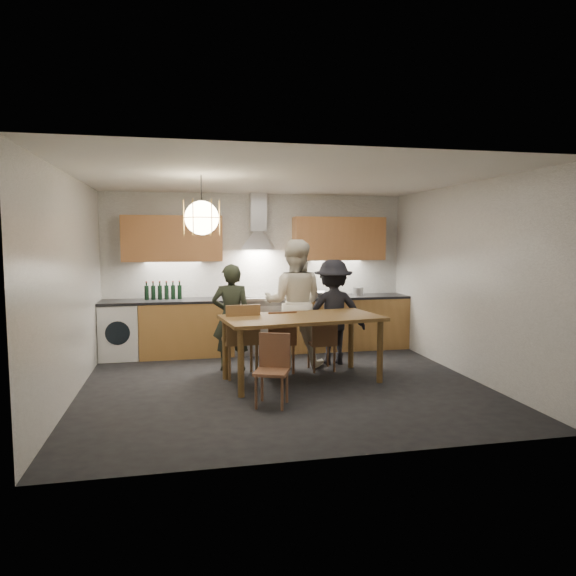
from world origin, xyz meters
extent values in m
plane|color=black|center=(0.00, 0.00, 0.00)|extent=(5.00, 5.00, 0.00)
cube|color=white|center=(0.00, 2.25, 1.30)|extent=(5.00, 0.02, 2.60)
cube|color=white|center=(0.00, -2.25, 1.30)|extent=(5.00, 0.02, 2.60)
cube|color=white|center=(-2.50, 0.00, 1.30)|extent=(0.02, 4.50, 2.60)
cube|color=white|center=(2.50, 0.00, 1.30)|extent=(0.02, 4.50, 2.60)
cube|color=silver|center=(0.00, 0.00, 2.60)|extent=(5.00, 4.50, 0.02)
cube|color=tan|center=(-1.18, 1.95, 0.43)|extent=(1.45, 0.60, 0.86)
cube|color=tan|center=(1.48, 1.95, 0.43)|extent=(2.05, 0.60, 0.86)
cube|color=white|center=(-2.20, 1.95, 0.42)|extent=(0.58, 0.58, 0.85)
cube|color=black|center=(-1.48, 1.95, 0.88)|extent=(2.05, 0.62, 0.04)
cube|color=black|center=(1.48, 1.95, 0.88)|extent=(2.05, 0.62, 0.04)
cube|color=silver|center=(0.00, 1.95, 0.40)|extent=(0.90, 0.60, 0.80)
cube|color=black|center=(0.00, 1.66, 0.38)|extent=(0.78, 0.02, 0.42)
cube|color=slate|center=(0.00, 1.95, 0.84)|extent=(0.90, 0.60, 0.08)
cube|color=silver|center=(0.00, 1.69, 0.90)|extent=(0.90, 0.08, 0.04)
cube|color=tan|center=(-1.38, 2.08, 1.86)|extent=(1.55, 0.35, 0.72)
cube|color=tan|center=(1.38, 2.08, 1.86)|extent=(1.55, 0.35, 0.72)
cube|color=silver|center=(0.00, 2.12, 2.29)|extent=(0.26, 0.22, 0.62)
cylinder|color=black|center=(-1.00, -0.10, 2.35)|extent=(0.01, 0.01, 0.50)
sphere|color=#FFE0A5|center=(-1.00, -0.10, 2.10)|extent=(0.40, 0.40, 0.40)
torus|color=gold|center=(-1.00, -0.10, 2.10)|extent=(0.43, 0.43, 0.01)
cube|color=brown|center=(0.27, 0.13, 0.83)|extent=(2.14, 1.27, 0.04)
cylinder|color=brown|center=(-0.59, -0.40, 0.40)|extent=(0.08, 0.08, 0.81)
cylinder|color=brown|center=(-0.70, 0.42, 0.40)|extent=(0.08, 0.08, 0.81)
cylinder|color=brown|center=(1.24, -0.16, 0.40)|extent=(0.08, 0.08, 0.81)
cylinder|color=brown|center=(1.13, 0.67, 0.40)|extent=(0.08, 0.08, 0.81)
cube|color=brown|center=(-0.48, 0.52, 0.48)|extent=(0.48, 0.48, 0.04)
cube|color=brown|center=(-0.47, 0.32, 0.75)|extent=(0.45, 0.07, 0.49)
cylinder|color=brown|center=(-0.31, 0.71, 0.23)|extent=(0.04, 0.04, 0.46)
cylinder|color=brown|center=(-0.29, 0.35, 0.23)|extent=(0.04, 0.04, 0.46)
cylinder|color=brown|center=(-0.68, 0.69, 0.23)|extent=(0.04, 0.04, 0.46)
cylinder|color=brown|center=(-0.65, 0.33, 0.23)|extent=(0.04, 0.04, 0.46)
cube|color=brown|center=(0.06, 0.62, 0.42)|extent=(0.43, 0.43, 0.04)
cube|color=brown|center=(0.08, 0.44, 0.66)|extent=(0.40, 0.07, 0.43)
cylinder|color=brown|center=(0.21, 0.80, 0.20)|extent=(0.03, 0.03, 0.40)
cylinder|color=brown|center=(0.24, 0.48, 0.20)|extent=(0.03, 0.03, 0.40)
cylinder|color=brown|center=(-0.11, 0.77, 0.20)|extent=(0.03, 0.03, 0.40)
cylinder|color=brown|center=(-0.08, 0.45, 0.20)|extent=(0.03, 0.03, 0.40)
cube|color=brown|center=(0.67, 0.62, 0.39)|extent=(0.37, 0.37, 0.03)
cube|color=brown|center=(0.68, 0.46, 0.60)|extent=(0.36, 0.04, 0.39)
cylinder|color=brown|center=(0.82, 0.77, 0.18)|extent=(0.03, 0.03, 0.37)
cylinder|color=brown|center=(0.82, 0.48, 0.18)|extent=(0.03, 0.03, 0.37)
cylinder|color=brown|center=(0.53, 0.77, 0.18)|extent=(0.03, 0.03, 0.37)
cylinder|color=brown|center=(0.53, 0.47, 0.18)|extent=(0.03, 0.03, 0.37)
cube|color=brown|center=(-0.29, -0.79, 0.38)|extent=(0.47, 0.47, 0.03)
cube|color=brown|center=(-0.23, -0.64, 0.60)|extent=(0.34, 0.17, 0.39)
cylinder|color=brown|center=(-0.48, -0.87, 0.18)|extent=(0.03, 0.03, 0.37)
cylinder|color=brown|center=(-0.37, -0.60, 0.18)|extent=(0.03, 0.03, 0.37)
cylinder|color=brown|center=(-0.21, -0.98, 0.18)|extent=(0.03, 0.03, 0.37)
cylinder|color=brown|center=(-0.10, -0.71, 0.18)|extent=(0.03, 0.03, 0.37)
imported|color=black|center=(-0.57, 0.90, 0.75)|extent=(0.60, 0.44, 1.51)
imported|color=beige|center=(0.36, 0.98, 0.92)|extent=(1.07, 0.94, 1.85)
imported|color=black|center=(0.95, 0.97, 0.78)|extent=(1.04, 0.65, 1.55)
imported|color=#AFAFB2|center=(1.02, 1.95, 0.94)|extent=(0.35, 0.35, 0.08)
cylinder|color=#ACABAF|center=(1.68, 1.95, 0.96)|extent=(0.19, 0.19, 0.13)
camera|label=1|loc=(-1.25, -6.27, 1.85)|focal=32.00mm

